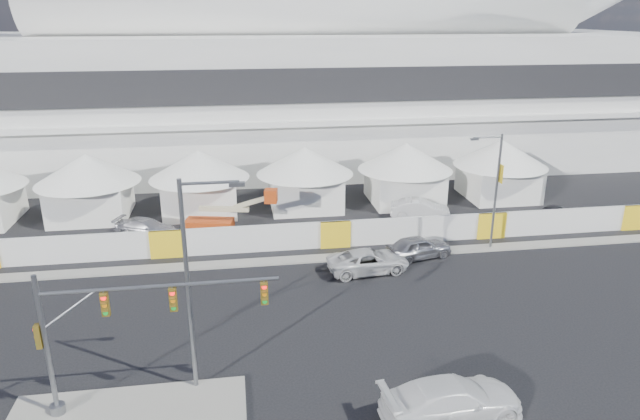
{
  "coord_description": "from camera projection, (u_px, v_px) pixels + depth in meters",
  "views": [
    {
      "loc": [
        -0.92,
        -23.47,
        16.34
      ],
      "look_at": [
        4.19,
        10.0,
        4.51
      ],
      "focal_mm": 32.0,
      "sensor_mm": 36.0,
      "label": 1
    }
  ],
  "objects": [
    {
      "name": "lot_car_a",
      "position": [
        420.0,
        209.0,
        47.32
      ],
      "size": [
        2.97,
        5.16,
        1.61
      ],
      "primitive_type": "imported",
      "rotation": [
        0.0,
        0.0,
        1.29
      ],
      "color": "silver",
      "rests_on": "ground"
    },
    {
      "name": "pickup_curb",
      "position": [
        368.0,
        261.0,
        37.61
      ],
      "size": [
        3.05,
        5.64,
        1.5
      ],
      "primitive_type": "imported",
      "rotation": [
        0.0,
        0.0,
        1.68
      ],
      "color": "silver",
      "rests_on": "ground"
    },
    {
      "name": "streetlight_median",
      "position": [
        193.0,
        273.0,
        24.3
      ],
      "size": [
        2.72,
        0.27,
        9.83
      ],
      "color": "slate",
      "rests_on": "median_island"
    },
    {
      "name": "lot_car_b",
      "position": [
        554.0,
        212.0,
        47.21
      ],
      "size": [
        3.04,
        3.97,
        1.26
      ],
      "primitive_type": "imported",
      "rotation": [
        0.0,
        0.0,
        2.06
      ],
      "color": "black",
      "rests_on": "ground"
    },
    {
      "name": "tent_row",
      "position": [
        253.0,
        174.0,
        48.85
      ],
      "size": [
        53.4,
        8.4,
        5.4
      ],
      "color": "white",
      "rests_on": "ground"
    },
    {
      "name": "hoarding_fence",
      "position": [
        335.0,
        234.0,
        41.48
      ],
      "size": [
        70.0,
        0.25,
        2.0
      ],
      "primitive_type": "cube",
      "color": "silver",
      "rests_on": "ground"
    },
    {
      "name": "sedan_silver",
      "position": [
        418.0,
        247.0,
        39.71
      ],
      "size": [
        2.92,
        5.01,
        1.6
      ],
      "primitive_type": "imported",
      "rotation": [
        0.0,
        0.0,
        1.8
      ],
      "color": "#98989D",
      "rests_on": "ground"
    },
    {
      "name": "stadium",
      "position": [
        317.0,
        76.0,
        64.28
      ],
      "size": [
        80.0,
        24.8,
        21.98
      ],
      "color": "silver",
      "rests_on": "ground"
    },
    {
      "name": "traffic_mast",
      "position": [
        103.0,
        333.0,
        23.43
      ],
      "size": [
        9.9,
        0.63,
        6.45
      ],
      "color": "slate",
      "rests_on": "median_island"
    },
    {
      "name": "far_curb",
      "position": [
        527.0,
        245.0,
        41.92
      ],
      "size": [
        80.0,
        1.2,
        0.12
      ],
      "primitive_type": "cube",
      "color": "gray",
      "rests_on": "ground"
    },
    {
      "name": "lot_car_c",
      "position": [
        146.0,
        228.0,
        43.59
      ],
      "size": [
        3.52,
        5.14,
        1.38
      ],
      "primitive_type": "imported",
      "rotation": [
        0.0,
        0.0,
        1.2
      ],
      "color": "#B5B4B9",
      "rests_on": "ground"
    },
    {
      "name": "pickup_near",
      "position": [
        452.0,
        400.0,
        23.94
      ],
      "size": [
        3.12,
        6.37,
        1.78
      ],
      "primitive_type": "imported",
      "rotation": [
        0.0,
        0.0,
        1.67
      ],
      "color": "white",
      "rests_on": "ground"
    },
    {
      "name": "boom_lift",
      "position": [
        218.0,
        221.0,
        44.14
      ],
      "size": [
        7.38,
        2.36,
        3.66
      ],
      "rotation": [
        0.0,
        0.0,
        -0.21
      ],
      "color": "#BB3E11",
      "rests_on": "ground"
    },
    {
      "name": "streetlight_curb",
      "position": [
        494.0,
        184.0,
        39.89
      ],
      "size": [
        2.5,
        0.56,
        8.44
      ],
      "color": "slate",
      "rests_on": "ground"
    },
    {
      "name": "ground",
      "position": [
        265.0,
        370.0,
        27.42
      ],
      "size": [
        160.0,
        160.0,
        0.0
      ],
      "primitive_type": "plane",
      "color": "black",
      "rests_on": "ground"
    }
  ]
}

